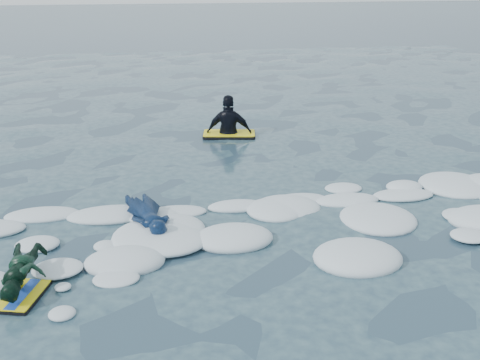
% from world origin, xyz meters
% --- Properties ---
extents(ground, '(120.00, 120.00, 0.00)m').
position_xyz_m(ground, '(0.00, 0.00, 0.00)').
color(ground, '#192A3C').
rests_on(ground, ground).
extents(foam_band, '(12.00, 3.10, 0.30)m').
position_xyz_m(foam_band, '(0.00, 1.03, 0.00)').
color(foam_band, silver).
rests_on(foam_band, ground).
extents(prone_woman_unit, '(0.85, 1.56, 0.38)m').
position_xyz_m(prone_woman_unit, '(-0.46, 1.02, 0.20)').
color(prone_woman_unit, black).
rests_on(prone_woman_unit, ground).
extents(prone_child_unit, '(0.67, 1.22, 0.44)m').
position_xyz_m(prone_child_unit, '(-2.01, -0.60, 0.23)').
color(prone_child_unit, black).
rests_on(prone_child_unit, ground).
extents(waiting_rider_unit, '(1.32, 0.87, 1.83)m').
position_xyz_m(waiting_rider_unit, '(1.57, 5.99, 0.06)').
color(waiting_rider_unit, black).
rests_on(waiting_rider_unit, ground).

